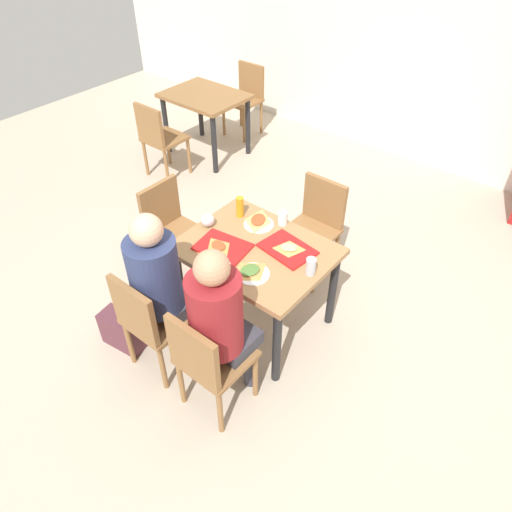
{
  "coord_description": "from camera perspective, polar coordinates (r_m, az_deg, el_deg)",
  "views": [
    {
      "loc": [
        1.59,
        -1.96,
        2.81
      ],
      "look_at": [
        0.0,
        0.0,
        0.65
      ],
      "focal_mm": 33.29,
      "sensor_mm": 36.0,
      "label": 1
    }
  ],
  "objects": [
    {
      "name": "tray_red_near",
      "position": [
        3.28,
        -3.99,
        1.11
      ],
      "size": [
        0.39,
        0.31,
        0.02
      ],
      "primitive_type": "cube",
      "rotation": [
        0.0,
        0.0,
        0.14
      ],
      "color": "red",
      "rests_on": "main_table"
    },
    {
      "name": "background_table",
      "position": [
        5.72,
        -6.12,
        17.64
      ],
      "size": [
        0.9,
        0.7,
        0.72
      ],
      "color": "olive",
      "rests_on": "ground_plane"
    },
    {
      "name": "chair_near_left",
      "position": [
        3.18,
        -12.71,
        -7.38
      ],
      "size": [
        0.4,
        0.4,
        0.85
      ],
      "color": "olive",
      "rests_on": "ground_plane"
    },
    {
      "name": "person_in_brown_jacket",
      "position": [
        2.78,
        -4.32,
        -7.44
      ],
      "size": [
        0.32,
        0.42,
        1.26
      ],
      "color": "#383842",
      "rests_on": "ground_plane"
    },
    {
      "name": "foil_bundle",
      "position": [
        3.46,
        -5.83,
        4.33
      ],
      "size": [
        0.1,
        0.1,
        0.1
      ],
      "primitive_type": "sphere",
      "color": "silver",
      "rests_on": "main_table"
    },
    {
      "name": "plastic_cup_a",
      "position": [
        3.47,
        3.24,
        4.56
      ],
      "size": [
        0.07,
        0.07,
        0.1
      ],
      "primitive_type": "cylinder",
      "color": "white",
      "rests_on": "main_table"
    },
    {
      "name": "chair_far_side",
      "position": [
        3.92,
        7.27,
        4.08
      ],
      "size": [
        0.4,
        0.4,
        0.85
      ],
      "color": "olive",
      "rests_on": "ground_plane"
    },
    {
      "name": "paper_plate_center",
      "position": [
        3.48,
        0.33,
        3.83
      ],
      "size": [
        0.22,
        0.22,
        0.01
      ],
      "primitive_type": "cylinder",
      "color": "white",
      "rests_on": "main_table"
    },
    {
      "name": "chair_left_end",
      "position": [
        3.92,
        -10.26,
        3.65
      ],
      "size": [
        0.4,
        0.4,
        0.85
      ],
      "color": "olive",
      "rests_on": "ground_plane"
    },
    {
      "name": "condiment_bottle",
      "position": [
        3.53,
        -1.95,
        5.92
      ],
      "size": [
        0.06,
        0.06,
        0.16
      ],
      "primitive_type": "cylinder",
      "color": "orange",
      "rests_on": "main_table"
    },
    {
      "name": "pizza_slice_d",
      "position": [
        3.07,
        -0.72,
        -1.77
      ],
      "size": [
        0.2,
        0.22,
        0.02
      ],
      "color": "#C68C47",
      "rests_on": "paper_plate_near_edge"
    },
    {
      "name": "person_in_red",
      "position": [
        3.06,
        -11.42,
        -2.82
      ],
      "size": [
        0.32,
        0.42,
        1.26
      ],
      "color": "#383842",
      "rests_on": "ground_plane"
    },
    {
      "name": "back_wall",
      "position": [
        5.58,
        23.12,
        23.04
      ],
      "size": [
        10.0,
        0.1,
        2.8
      ],
      "primitive_type": "cube",
      "color": "silver",
      "rests_on": "ground_plane"
    },
    {
      "name": "paper_plate_near_edge",
      "position": [
        3.07,
        -0.37,
        -2.17
      ],
      "size": [
        0.22,
        0.22,
        0.01
      ],
      "primitive_type": "cylinder",
      "color": "white",
      "rests_on": "main_table"
    },
    {
      "name": "soda_can",
      "position": [
        3.05,
        6.6,
        -1.25
      ],
      "size": [
        0.07,
        0.07,
        0.12
      ],
      "primitive_type": "cylinder",
      "color": "#B7BCC6",
      "rests_on": "main_table"
    },
    {
      "name": "plastic_cup_b",
      "position": [
        3.03,
        -3.7,
        -1.7
      ],
      "size": [
        0.07,
        0.07,
        0.1
      ],
      "primitive_type": "cylinder",
      "color": "white",
      "rests_on": "main_table"
    },
    {
      "name": "chair_near_right",
      "position": [
        2.91,
        -5.97,
        -12.26
      ],
      "size": [
        0.4,
        0.4,
        0.85
      ],
      "color": "olive",
      "rests_on": "ground_plane"
    },
    {
      "name": "background_chair_near",
      "position": [
        5.32,
        -11.66,
        13.97
      ],
      "size": [
        0.4,
        0.4,
        0.85
      ],
      "color": "olive",
      "rests_on": "ground_plane"
    },
    {
      "name": "background_chair_far",
      "position": [
        6.26,
        -1.15,
        18.86
      ],
      "size": [
        0.4,
        0.4,
        0.85
      ],
      "color": "olive",
      "rests_on": "ground_plane"
    },
    {
      "name": "ground_plane",
      "position": [
        3.78,
        0.0,
        -7.65
      ],
      "size": [
        10.0,
        10.0,
        0.02
      ],
      "primitive_type": "cube",
      "color": "#B7A893"
    },
    {
      "name": "pizza_slice_c",
      "position": [
        3.5,
        0.26,
        4.33
      ],
      "size": [
        0.23,
        0.26,
        0.02
      ],
      "color": "#DBAD60",
      "rests_on": "paper_plate_center"
    },
    {
      "name": "pizza_slice_a",
      "position": [
        3.26,
        -4.52,
        1.19
      ],
      "size": [
        0.2,
        0.17,
        0.02
      ],
      "color": "#C68C47",
      "rests_on": "tray_red_near"
    },
    {
      "name": "pizza_slice_b",
      "position": [
        3.24,
        4.0,
        0.97
      ],
      "size": [
        0.21,
        0.2,
        0.02
      ],
      "color": "tan",
      "rests_on": "tray_red_far"
    },
    {
      "name": "main_table",
      "position": [
        3.34,
        0.0,
        -0.4
      ],
      "size": [
        1.02,
        0.8,
        0.72
      ],
      "color": "#9E7247",
      "rests_on": "ground_plane"
    },
    {
      "name": "handbag",
      "position": [
        3.64,
        -15.72,
        -8.62
      ],
      "size": [
        0.34,
        0.2,
        0.28
      ],
      "primitive_type": "cube",
      "rotation": [
        0.0,
        0.0,
        0.14
      ],
      "color": "#592D38",
      "rests_on": "ground_plane"
    },
    {
      "name": "tray_red_far",
      "position": [
        3.26,
        3.79,
        0.85
      ],
      "size": [
        0.39,
        0.31,
        0.02
      ],
      "primitive_type": "cube",
      "rotation": [
        0.0,
        0.0,
        -0.14
      ],
      "color": "red",
      "rests_on": "main_table"
    }
  ]
}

